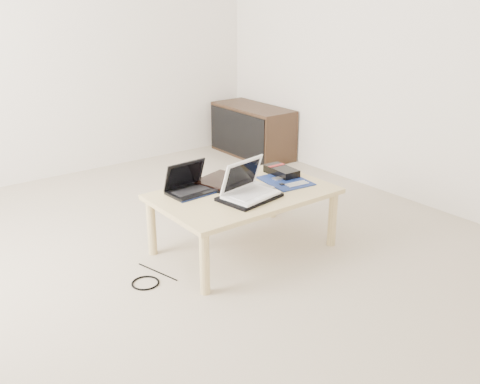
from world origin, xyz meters
TOP-DOWN VIEW (x-y plane):
  - ground at (0.00, 0.00)m, footprint 4.00×4.00m
  - coffee_table at (0.40, -0.19)m, footprint 1.10×0.70m
  - media_cabinet at (1.77, 1.45)m, footprint 0.41×0.90m
  - book at (0.38, 0.02)m, footprint 0.36×0.33m
  - netbook at (0.12, 0.00)m, footprint 0.29×0.22m
  - tablet at (0.38, -0.11)m, footprint 0.30×0.26m
  - remote at (0.54, -0.18)m, footprint 0.07×0.22m
  - neoprene_sleeve at (0.35, -0.31)m, footprint 0.38×0.31m
  - white_laptop at (0.35, -0.29)m, footprint 0.35×0.28m
  - motherboard at (0.74, -0.21)m, footprint 0.30×0.36m
  - gpu_box at (0.80, -0.09)m, footprint 0.14×0.26m
  - cable_coil at (0.24, -0.26)m, footprint 0.12×0.12m
  - floor_cable_coil at (-0.32, -0.20)m, footprint 0.19×0.19m
  - floor_cable_trail at (-0.20, -0.12)m, footprint 0.09×0.32m

SIDE VIEW (x-z plane):
  - ground at x=0.00m, z-range 0.00..0.00m
  - floor_cable_trail at x=-0.20m, z-range 0.00..0.01m
  - floor_cable_coil at x=-0.32m, z-range 0.00..0.01m
  - media_cabinet at x=1.77m, z-range 0.00..0.50m
  - coffee_table at x=0.40m, z-range 0.15..0.55m
  - motherboard at x=0.74m, z-range 0.40..0.41m
  - tablet at x=0.38m, z-range 0.40..0.41m
  - cable_coil at x=0.24m, z-range 0.40..0.41m
  - neoprene_sleeve at x=0.35m, z-range 0.40..0.42m
  - remote at x=0.54m, z-range 0.40..0.42m
  - book at x=0.38m, z-range 0.40..0.43m
  - gpu_box at x=0.80m, z-range 0.40..0.45m
  - netbook at x=0.12m, z-range 0.34..0.54m
  - white_laptop at x=0.35m, z-range 0.36..0.57m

